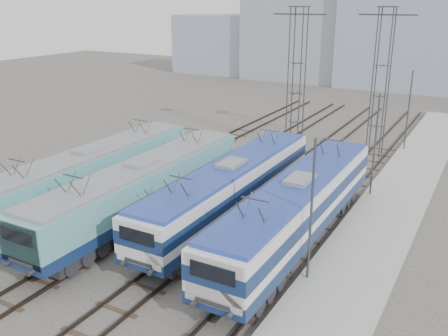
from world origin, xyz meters
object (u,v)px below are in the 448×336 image
locomotive_far_left (88,173)px  locomotive_center_right (230,187)px  mast_mid (375,148)px  mast_rear (408,112)px  catenary_tower_west (297,74)px  locomotive_far_right (297,206)px  locomotive_center_left (141,188)px  mast_front (311,214)px  catenary_tower_east (381,76)px

locomotive_far_left → locomotive_center_right: 9.24m
mast_mid → locomotive_far_left: bearing=-147.0°
locomotive_center_right → mast_mid: size_ratio=2.47×
mast_rear → catenary_tower_west: bearing=-155.1°
locomotive_far_right → mast_mid: bearing=78.1°
locomotive_center_left → mast_front: size_ratio=2.51×
catenary_tower_west → mast_mid: bearing=-42.9°
locomotive_center_left → mast_mid: size_ratio=2.51×
locomotive_far_left → mast_mid: mast_mid is taller
locomotive_far_left → mast_rear: size_ratio=2.50×
locomotive_center_right → locomotive_far_left: bearing=-166.9°
locomotive_far_right → catenary_tower_east: 19.29m
mast_front → mast_rear: same height
locomotive_center_right → mast_rear: (6.35, 19.89, 1.28)m
mast_front → mast_mid: (0.00, 12.00, 0.00)m
locomotive_center_right → mast_mid: 10.21m
locomotive_center_left → catenary_tower_east: size_ratio=1.46×
locomotive_far_right → catenary_tower_west: 18.61m
locomotive_center_right → mast_rear: mast_rear is taller
locomotive_far_right → mast_front: mast_front is taller
locomotive_far_right → catenary_tower_east: size_ratio=1.49×
locomotive_far_left → catenary_tower_west: 19.71m
catenary_tower_west → mast_rear: bearing=24.9°
mast_rear → locomotive_center_left: bearing=-115.9°
catenary_tower_west → mast_rear: size_ratio=1.71×
locomotive_far_left → catenary_tower_east: size_ratio=1.46×
locomotive_far_left → mast_mid: (15.35, 9.97, 1.31)m
locomotive_center_left → catenary_tower_east: bearing=66.8°
locomotive_center_right → catenary_tower_west: catenary_tower_west is taller
locomotive_center_left → mast_rear: (10.85, 22.39, 1.31)m
mast_front → mast_rear: bearing=90.0°
locomotive_center_left → locomotive_far_right: locomotive_far_right is taller
catenary_tower_west → mast_mid: (8.60, -8.00, -3.14)m
locomotive_far_right → catenary_tower_west: bearing=111.9°
locomotive_center_left → mast_front: mast_front is taller
locomotive_center_left → locomotive_center_right: bearing=29.1°
locomotive_far_right → mast_rear: size_ratio=2.55×
locomotive_center_right → mast_rear: size_ratio=2.47×
locomotive_center_right → mast_rear: bearing=72.3°
locomotive_center_right → mast_front: 7.67m
locomotive_far_left → mast_front: 15.54m
catenary_tower_east → mast_mid: (2.10, -10.00, -3.14)m
mast_mid → locomotive_far_right: bearing=-101.9°
catenary_tower_west → locomotive_far_left: bearing=-110.6°
locomotive_far_right → mast_rear: mast_rear is taller
locomotive_far_right → mast_mid: mast_mid is taller
catenary_tower_west → catenary_tower_east: (6.50, 2.00, 0.00)m
catenary_tower_east → mast_rear: 4.28m
mast_front → mast_mid: bearing=90.0°
locomotive_center_right → mast_rear: 20.91m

